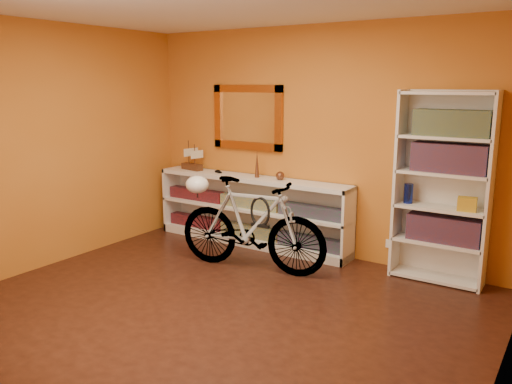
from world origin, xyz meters
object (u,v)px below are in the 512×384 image
Objects in this scene: console_unit at (251,211)px; helmet at (197,184)px; bicycle at (251,225)px; bookcase at (442,188)px.

helmet is (-0.14, -0.85, 0.45)m from console_unit.
bookcase is at bearing -75.08° from bicycle.
console_unit is 0.97m from helmet.
bookcase is 2.53m from helmet.
console_unit is 10.13× the size of helmet.
helmet is at bearing 90.00° from bicycle.
bicycle is 0.75m from helmet.
console_unit is 1.37× the size of bookcase.
console_unit is at bearing -179.36° from bookcase.
console_unit is 2.30m from bookcase.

